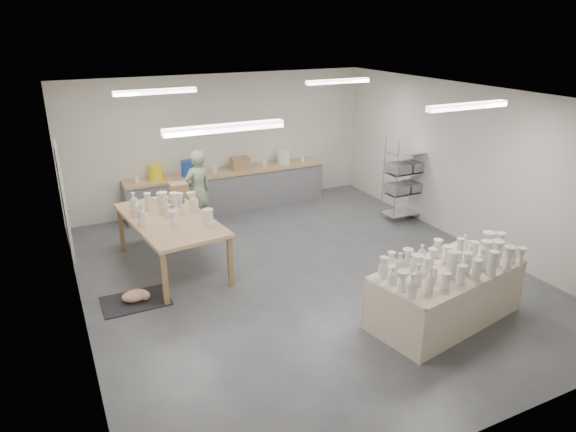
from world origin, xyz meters
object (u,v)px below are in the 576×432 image
red_stool (196,215)px  drying_table (446,291)px  potter (198,192)px  work_table (170,215)px

red_stool → drying_table: bearing=-66.5°
drying_table → red_stool: size_ratio=5.74×
potter → red_stool: 0.64m
work_table → red_stool: size_ratio=6.15×
red_stool → work_table: bearing=-119.9°
drying_table → potter: (-2.19, 4.77, 0.40)m
drying_table → work_table: size_ratio=0.93×
work_table → potter: bearing=48.5°
red_stool → potter: bearing=-90.0°
drying_table → red_stool: bearing=102.8°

